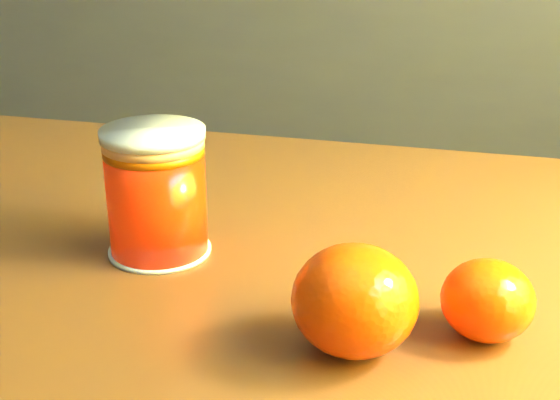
# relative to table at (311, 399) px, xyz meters

# --- Properties ---
(kitchen_counter) EXTENTS (3.15, 0.60, 0.90)m
(kitchen_counter) POSITION_rel_table_xyz_m (-0.87, 1.36, -0.18)
(kitchen_counter) COLOR #424246
(kitchen_counter) RESTS_ON ground
(table) EXTENTS (0.97, 0.68, 0.73)m
(table) POSITION_rel_table_xyz_m (0.00, 0.00, 0.00)
(table) COLOR brown
(table) RESTS_ON ground
(juice_glass) EXTENTS (0.08, 0.08, 0.10)m
(juice_glass) POSITION_rel_table_xyz_m (-0.13, 0.03, 0.14)
(juice_glass) COLOR #FF2705
(juice_glass) RESTS_ON table
(orange_front) EXTENTS (0.09, 0.09, 0.07)m
(orange_front) POSITION_rel_table_xyz_m (0.04, -0.07, 0.13)
(orange_front) COLOR #FF4505
(orange_front) RESTS_ON table
(orange_back) EXTENTS (0.08, 0.08, 0.05)m
(orange_back) POSITION_rel_table_xyz_m (0.12, -0.03, 0.12)
(orange_back) COLOR #FF4505
(orange_back) RESTS_ON table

